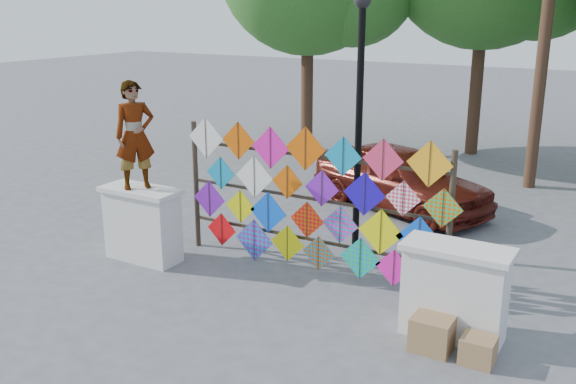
% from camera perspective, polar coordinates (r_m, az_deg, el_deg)
% --- Properties ---
extents(ground, '(80.00, 80.00, 0.00)m').
position_cam_1_polar(ground, '(10.12, -0.34, -8.49)').
color(ground, slate).
rests_on(ground, ground).
extents(parapet_left, '(1.40, 0.65, 1.28)m').
position_cam_1_polar(parapet_left, '(11.26, -12.81, -2.75)').
color(parapet_left, silver).
rests_on(parapet_left, ground).
extents(parapet_right, '(1.40, 0.65, 1.28)m').
position_cam_1_polar(parapet_right, '(8.74, 14.58, -8.54)').
color(parapet_right, silver).
rests_on(parapet_right, ground).
extents(kite_rack, '(4.88, 0.24, 2.43)m').
position_cam_1_polar(kite_rack, '(10.25, 2.08, -0.85)').
color(kite_rack, '#32271B').
rests_on(kite_rack, ground).
extents(vendor_woman, '(0.73, 0.78, 1.80)m').
position_cam_1_polar(vendor_woman, '(10.89, -13.45, 4.92)').
color(vendor_woman, '#99999E').
rests_on(vendor_woman, parapet_left).
extents(sedan, '(4.47, 3.05, 1.41)m').
position_cam_1_polar(sedan, '(13.90, 9.98, 1.28)').
color(sedan, '#55160E').
rests_on(sedan, ground).
extents(lamppost, '(0.28, 0.28, 4.46)m').
position_cam_1_polar(lamppost, '(10.95, 6.38, 8.03)').
color(lamppost, black).
rests_on(lamppost, ground).
extents(cardboard_box_near, '(0.51, 0.45, 0.45)m').
position_cam_1_polar(cardboard_box_near, '(8.55, 12.71, -12.16)').
color(cardboard_box_near, '#9F6F4D').
rests_on(cardboard_box_near, ground).
extents(cardboard_box_far, '(0.40, 0.37, 0.34)m').
position_cam_1_polar(cardboard_box_far, '(8.43, 16.54, -13.33)').
color(cardboard_box_far, '#9F6F4D').
rests_on(cardboard_box_far, ground).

